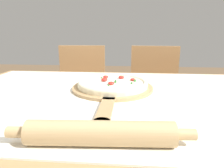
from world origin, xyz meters
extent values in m
cube|color=#A87F51|center=(0.00, 0.00, 0.73)|extent=(1.47, 0.94, 0.03)
cylinder|color=#A87F51|center=(-0.68, 0.42, 0.36)|extent=(0.06, 0.06, 0.71)
cube|color=white|center=(0.00, 0.00, 0.74)|extent=(1.39, 0.86, 0.00)
cylinder|color=tan|center=(-0.02, 0.08, 0.75)|extent=(0.35, 0.35, 0.01)
cube|color=tan|center=(-0.02, -0.17, 0.75)|extent=(0.04, 0.20, 0.01)
cylinder|color=tan|center=(-0.02, -0.27, 0.75)|extent=(0.05, 0.05, 0.01)
cylinder|color=beige|center=(-0.02, 0.08, 0.77)|extent=(0.31, 0.31, 0.02)
torus|color=beige|center=(-0.02, 0.08, 0.77)|extent=(0.31, 0.31, 0.02)
cylinder|color=white|center=(-0.02, 0.08, 0.78)|extent=(0.27, 0.27, 0.00)
ellipsoid|color=red|center=(-0.06, 0.10, 0.79)|extent=(0.03, 0.03, 0.02)
ellipsoid|color=red|center=(-0.06, 0.16, 0.78)|extent=(0.03, 0.03, 0.01)
ellipsoid|color=red|center=(0.07, 0.12, 0.78)|extent=(0.02, 0.02, 0.01)
ellipsoid|color=red|center=(-0.02, 0.04, 0.78)|extent=(0.03, 0.03, 0.01)
ellipsoid|color=red|center=(0.01, 0.15, 0.78)|extent=(0.03, 0.03, 0.01)
cube|color=#387533|center=(0.06, 0.06, 0.78)|extent=(0.01, 0.01, 0.01)
cube|color=#387533|center=(-0.01, 0.07, 0.78)|extent=(0.01, 0.01, 0.01)
cube|color=#387533|center=(-0.01, 0.10, 0.78)|extent=(0.01, 0.01, 0.01)
cube|color=#387533|center=(-0.08, 0.15, 0.78)|extent=(0.01, 0.01, 0.01)
cube|color=#387533|center=(-0.03, 0.02, 0.78)|extent=(0.01, 0.01, 0.01)
cube|color=#387533|center=(0.08, 0.10, 0.78)|extent=(0.01, 0.01, 0.01)
cylinder|color=tan|center=(-0.01, -0.37, 0.78)|extent=(0.33, 0.08, 0.06)
cylinder|color=tan|center=(-0.20, -0.38, 0.78)|extent=(0.05, 0.03, 0.03)
cylinder|color=tan|center=(0.18, -0.36, 0.78)|extent=(0.05, 0.03, 0.03)
cube|color=#A37547|center=(-0.33, 0.70, 0.43)|extent=(0.42, 0.42, 0.02)
cube|color=#A37547|center=(-0.34, 0.88, 0.66)|extent=(0.38, 0.06, 0.44)
cylinder|color=#A37547|center=(-0.49, 0.53, 0.21)|extent=(0.04, 0.04, 0.42)
cylinder|color=#A37547|center=(-0.17, 0.55, 0.21)|extent=(0.04, 0.04, 0.42)
cylinder|color=#A37547|center=(-0.50, 0.85, 0.21)|extent=(0.04, 0.04, 0.42)
cylinder|color=#A37547|center=(-0.18, 0.86, 0.21)|extent=(0.04, 0.04, 0.42)
cube|color=#A37547|center=(0.24, 0.70, 0.43)|extent=(0.43, 0.43, 0.02)
cube|color=#A37547|center=(0.26, 0.88, 0.66)|extent=(0.38, 0.07, 0.44)
cylinder|color=#A37547|center=(0.07, 0.55, 0.21)|extent=(0.04, 0.04, 0.42)
cylinder|color=#A37547|center=(0.39, 0.52, 0.21)|extent=(0.04, 0.04, 0.42)
cylinder|color=#A37547|center=(0.09, 0.87, 0.21)|extent=(0.04, 0.04, 0.42)
cylinder|color=#A37547|center=(0.41, 0.84, 0.21)|extent=(0.04, 0.04, 0.42)
camera|label=1|loc=(0.05, -0.76, 1.00)|focal=32.00mm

